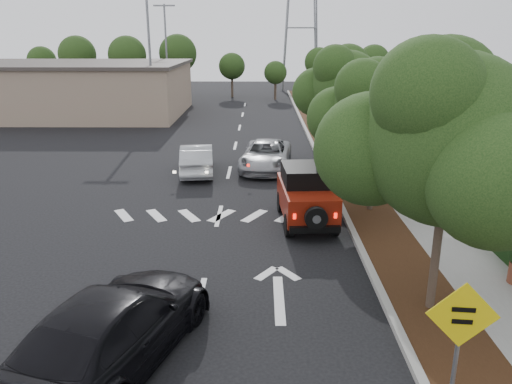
{
  "coord_description": "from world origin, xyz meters",
  "views": [
    {
      "loc": [
        1.54,
        -11.12,
        6.36
      ],
      "look_at": [
        1.39,
        3.0,
        1.88
      ],
      "focal_mm": 35.0,
      "sensor_mm": 36.0,
      "label": 1
    }
  ],
  "objects_px": {
    "silver_suv_ahead": "(266,155)",
    "speed_hump_sign": "(460,331)",
    "red_jeep": "(306,194)",
    "black_suv_oncoming": "(114,327)"
  },
  "relations": [
    {
      "from": "black_suv_oncoming",
      "to": "speed_hump_sign",
      "type": "height_order",
      "value": "speed_hump_sign"
    },
    {
      "from": "speed_hump_sign",
      "to": "black_suv_oncoming",
      "type": "bearing_deg",
      "value": 172.05
    },
    {
      "from": "black_suv_oncoming",
      "to": "red_jeep",
      "type": "bearing_deg",
      "value": -101.77
    },
    {
      "from": "red_jeep",
      "to": "speed_hump_sign",
      "type": "bearing_deg",
      "value": -83.86
    },
    {
      "from": "silver_suv_ahead",
      "to": "black_suv_oncoming",
      "type": "height_order",
      "value": "black_suv_oncoming"
    },
    {
      "from": "red_jeep",
      "to": "speed_hump_sign",
      "type": "relative_size",
      "value": 1.59
    },
    {
      "from": "silver_suv_ahead",
      "to": "speed_hump_sign",
      "type": "xyz_separation_m",
      "value": [
        3.02,
        -16.71,
        1.04
      ]
    },
    {
      "from": "black_suv_oncoming",
      "to": "speed_hump_sign",
      "type": "relative_size",
      "value": 2.22
    },
    {
      "from": "silver_suv_ahead",
      "to": "speed_hump_sign",
      "type": "bearing_deg",
      "value": -73.5
    },
    {
      "from": "red_jeep",
      "to": "speed_hump_sign",
      "type": "distance_m",
      "value": 9.73
    }
  ]
}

